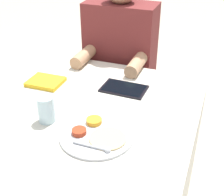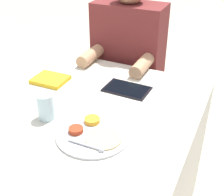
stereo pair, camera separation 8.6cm
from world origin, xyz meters
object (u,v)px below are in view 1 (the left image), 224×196
object	(u,v)px
tablet_device	(124,89)
drinking_glass	(46,109)
thali_tray	(97,135)
person_diner	(120,81)
red_notebook	(46,82)

from	to	relation	value
tablet_device	drinking_glass	bearing A→B (deg)	-120.46
thali_tray	person_diner	bearing A→B (deg)	102.63
tablet_device	red_notebook	bearing A→B (deg)	-168.36
drinking_glass	tablet_device	bearing A→B (deg)	59.54
person_diner	thali_tray	bearing A→B (deg)	-77.37
thali_tray	person_diner	distance (m)	0.83
thali_tray	red_notebook	xyz separation A→B (m)	(-0.40, 0.30, 0.00)
person_diner	drinking_glass	size ratio (longest dim) A/B	11.22
tablet_device	person_diner	distance (m)	0.48
thali_tray	red_notebook	world-z (taller)	thali_tray
thali_tray	person_diner	size ratio (longest dim) A/B	0.23
red_notebook	thali_tray	bearing A→B (deg)	-36.97
red_notebook	person_diner	distance (m)	0.57
thali_tray	drinking_glass	xyz separation A→B (m)	(-0.23, 0.03, 0.05)
tablet_device	drinking_glass	xyz separation A→B (m)	(-0.21, -0.35, 0.05)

